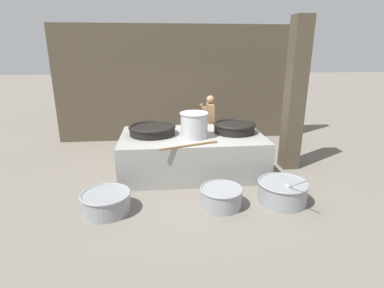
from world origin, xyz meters
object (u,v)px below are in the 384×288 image
(giant_wok_far, at_px, (234,127))
(prep_bowl_meat, at_px, (106,201))
(giant_wok_near, at_px, (152,129))
(cook, at_px, (210,121))
(prep_bowl_extra, at_px, (221,196))
(stock_pot, at_px, (194,125))
(prep_bowl_vegetables, at_px, (283,191))

(giant_wok_far, distance_m, prep_bowl_meat, 3.36)
(giant_wok_near, distance_m, cook, 2.07)
(giant_wok_near, height_order, giant_wok_far, giant_wok_far)
(giant_wok_far, bearing_deg, cook, 104.50)
(giant_wok_near, relative_size, prep_bowl_extra, 1.36)
(prep_bowl_meat, bearing_deg, prep_bowl_extra, -0.53)
(giant_wok_near, bearing_deg, prep_bowl_extra, -55.62)
(stock_pot, height_order, prep_bowl_vegetables, stock_pot)
(prep_bowl_vegetables, bearing_deg, prep_bowl_extra, -178.31)
(prep_bowl_vegetables, bearing_deg, prep_bowl_meat, -179.73)
(prep_bowl_meat, bearing_deg, prep_bowl_vegetables, 0.27)
(stock_pot, relative_size, prep_bowl_extra, 0.81)
(giant_wok_far, xyz_separation_m, stock_pot, (-0.99, -0.31, 0.16))
(stock_pot, xyz_separation_m, cook, (0.63, 1.69, -0.34))
(prep_bowl_vegetables, distance_m, prep_bowl_meat, 3.24)
(prep_bowl_vegetables, bearing_deg, giant_wok_far, 106.41)
(giant_wok_near, height_order, prep_bowl_meat, giant_wok_near)
(giant_wok_near, bearing_deg, cook, 41.09)
(prep_bowl_vegetables, distance_m, prep_bowl_extra, 1.18)
(giant_wok_far, height_order, prep_bowl_vegetables, giant_wok_far)
(giant_wok_far, distance_m, cook, 1.44)
(cook, bearing_deg, prep_bowl_meat, 51.17)
(stock_pot, relative_size, cook, 0.40)
(giant_wok_near, bearing_deg, giant_wok_far, -0.74)
(prep_bowl_vegetables, bearing_deg, stock_pot, 135.67)
(cook, relative_size, prep_bowl_vegetables, 1.30)
(stock_pot, distance_m, prep_bowl_extra, 1.84)
(prep_bowl_vegetables, xyz_separation_m, prep_bowl_meat, (-3.24, -0.02, -0.03))
(giant_wok_far, xyz_separation_m, prep_bowl_meat, (-2.72, -1.80, -0.82))
(cook, bearing_deg, prep_bowl_vegetables, 103.35)
(giant_wok_far, bearing_deg, prep_bowl_vegetables, -73.59)
(cook, distance_m, prep_bowl_extra, 3.28)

